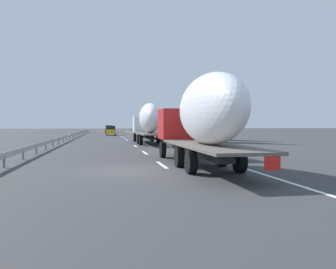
{
  "coord_description": "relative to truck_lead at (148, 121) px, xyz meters",
  "views": [
    {
      "loc": [
        -16.11,
        1.12,
        2.12
      ],
      "look_at": [
        13.89,
        -4.27,
        1.25
      ],
      "focal_mm": 37.51,
      "sensor_mm": 36.0,
      "label": 1
    }
  ],
  "objects": [
    {
      "name": "lane_stripe_6",
      "position": [
        32.91,
        1.8,
        -2.46
      ],
      "size": [
        3.2,
        0.2,
        0.01
      ],
      "primitive_type": "cube",
      "color": "white",
      "rests_on": "ground_plane"
    },
    {
      "name": "edge_line_right",
      "position": [
        22.52,
        -1.9,
        -2.46
      ],
      "size": [
        110.0,
        0.2,
        0.01
      ],
      "primitive_type": "cube",
      "color": "white",
      "rests_on": "ground_plane"
    },
    {
      "name": "car_yellow_coupe",
      "position": [
        29.88,
        3.6,
        -1.53
      ],
      "size": [
        4.15,
        1.77,
        1.86
      ],
      "color": "gold",
      "rests_on": "ground_plane"
    },
    {
      "name": "guardrail_median",
      "position": [
        20.52,
        9.6,
        -1.89
      ],
      "size": [
        94.0,
        0.1,
        0.76
      ],
      "color": "#9EA0A5",
      "rests_on": "ground_plane"
    },
    {
      "name": "car_red_compact",
      "position": [
        48.18,
        3.8,
        -1.51
      ],
      "size": [
        4.63,
        1.82,
        1.91
      ],
      "color": "red",
      "rests_on": "ground_plane"
    },
    {
      "name": "lane_stripe_4",
      "position": [
        17.42,
        1.8,
        -2.46
      ],
      "size": [
        3.2,
        0.2,
        0.01
      ],
      "primitive_type": "cube",
      "color": "white",
      "rests_on": "ground_plane"
    },
    {
      "name": "lane_stripe_3",
      "position": [
        10.29,
        1.8,
        -2.46
      ],
      "size": [
        3.2,
        0.2,
        0.01
      ],
      "primitive_type": "cube",
      "color": "white",
      "rests_on": "ground_plane"
    },
    {
      "name": "road_sign",
      "position": [
        23.12,
        -3.1,
        -0.33
      ],
      "size": [
        0.1,
        0.9,
        3.08
      ],
      "color": "gray",
      "rests_on": "ground_plane"
    },
    {
      "name": "ground_plane",
      "position": [
        17.52,
        3.6,
        -2.47
      ],
      "size": [
        260.0,
        260.0,
        0.0
      ],
      "primitive_type": "plane",
      "color": "#38383A"
    },
    {
      "name": "lane_stripe_2",
      "position": [
        -4.33,
        1.8,
        -2.46
      ],
      "size": [
        3.2,
        0.2,
        0.01
      ],
      "primitive_type": "cube",
      "color": "white",
      "rests_on": "ground_plane"
    },
    {
      "name": "lane_stripe_1",
      "position": [
        -12.46,
        1.8,
        -2.46
      ],
      "size": [
        3.2,
        0.2,
        0.01
      ],
      "primitive_type": "cube",
      "color": "white",
      "rests_on": "ground_plane"
    },
    {
      "name": "tree_3",
      "position": [
        1.04,
        -9.01,
        1.96
      ],
      "size": [
        3.6,
        3.6,
        7.02
      ],
      "color": "#472D19",
      "rests_on": "ground_plane"
    },
    {
      "name": "lane_stripe_5",
      "position": [
        24.7,
        1.8,
        -2.46
      ],
      "size": [
        3.2,
        0.2,
        0.01
      ],
      "primitive_type": "cube",
      "color": "white",
      "rests_on": "ground_plane"
    },
    {
      "name": "lane_stripe_0",
      "position": [
        -20.48,
        1.8,
        -2.46
      ],
      "size": [
        3.2,
        0.2,
        0.01
      ],
      "primitive_type": "cube",
      "color": "white",
      "rests_on": "ground_plane"
    },
    {
      "name": "truck_lead",
      "position": [
        0.0,
        0.0,
        0.0
      ],
      "size": [
        13.96,
        2.55,
        4.39
      ],
      "color": "silver",
      "rests_on": "ground_plane"
    },
    {
      "name": "truck_trailing",
      "position": [
        -21.89,
        0.0,
        0.06
      ],
      "size": [
        14.06,
        2.55,
        4.44
      ],
      "color": "#B21919",
      "rests_on": "ground_plane"
    },
    {
      "name": "tree_0",
      "position": [
        2.92,
        -5.99,
        1.34
      ],
      "size": [
        3.98,
        3.98,
        6.32
      ],
      "color": "#472D19",
      "rests_on": "ground_plane"
    },
    {
      "name": "tree_2",
      "position": [
        18.06,
        -9.07,
        1.16
      ],
      "size": [
        3.91,
        3.91,
        5.83
      ],
      "color": "#472D19",
      "rests_on": "ground_plane"
    },
    {
      "name": "tree_1",
      "position": [
        7.74,
        -9.72,
        2.22
      ],
      "size": [
        3.61,
        3.61,
        7.65
      ],
      "color": "#472D19",
      "rests_on": "ground_plane"
    }
  ]
}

